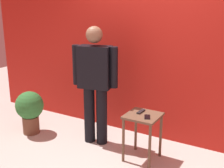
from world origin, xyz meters
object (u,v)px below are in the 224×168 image
at_px(cell_phone, 147,117).
at_px(potted_plant, 30,109).
at_px(standing_person, 95,80).
at_px(side_table, 143,124).
at_px(tv_remote, 141,112).

height_order(cell_phone, potted_plant, potted_plant).
distance_m(standing_person, side_table, 0.93).
height_order(standing_person, cell_phone, standing_person).
bearing_deg(cell_phone, potted_plant, 159.42).
bearing_deg(side_table, potted_plant, -175.04).
xyz_separation_m(cell_phone, tv_remote, (-0.14, 0.12, 0.01)).
bearing_deg(potted_plant, standing_person, 14.02).
relative_size(side_table, cell_phone, 4.38).
xyz_separation_m(standing_person, side_table, (0.80, -0.10, -0.46)).
bearing_deg(side_table, cell_phone, -33.05).
distance_m(side_table, tv_remote, 0.16).
bearing_deg(tv_remote, standing_person, 178.83).
height_order(standing_person, tv_remote, standing_person).
bearing_deg(standing_person, side_table, -7.37).
bearing_deg(standing_person, cell_phone, -10.08).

